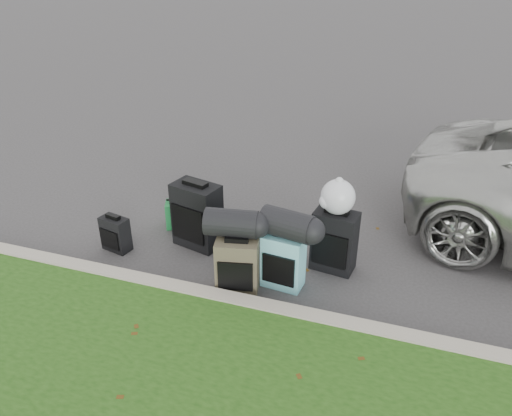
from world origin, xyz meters
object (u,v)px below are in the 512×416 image
(tote_green, at_px, (178,214))
(tote_navy, at_px, (234,233))
(suitcase_olive, at_px, (237,266))
(suitcase_large_black_right, at_px, (334,241))
(suitcase_large_black_left, at_px, (197,215))
(suitcase_teal, at_px, (283,261))
(suitcase_small_black, at_px, (116,234))

(tote_green, bearing_deg, tote_navy, -33.95)
(suitcase_olive, xyz_separation_m, suitcase_large_black_right, (0.90, 0.74, 0.05))
(tote_green, relative_size, tote_navy, 1.16)
(suitcase_large_black_left, bearing_deg, tote_green, 157.30)
(suitcase_teal, xyz_separation_m, tote_green, (-1.67, 0.81, -0.14))
(suitcase_large_black_left, relative_size, tote_green, 2.32)
(suitcase_olive, height_order, tote_navy, suitcase_olive)
(tote_green, bearing_deg, suitcase_olive, -62.83)
(suitcase_teal, height_order, tote_green, suitcase_teal)
(suitcase_large_black_left, distance_m, suitcase_teal, 1.33)
(suitcase_olive, relative_size, tote_green, 1.76)
(suitcase_large_black_right, bearing_deg, suitcase_small_black, -162.48)
(suitcase_large_black_right, distance_m, tote_green, 2.17)
(suitcase_large_black_left, xyz_separation_m, suitcase_large_black_right, (1.70, 0.01, -0.05))
(suitcase_large_black_left, height_order, suitcase_large_black_right, suitcase_large_black_left)
(suitcase_teal, xyz_separation_m, tote_navy, (-0.81, 0.63, -0.16))
(suitcase_olive, height_order, suitcase_large_black_right, suitcase_large_black_right)
(suitcase_small_black, height_order, tote_green, suitcase_small_black)
(suitcase_small_black, distance_m, tote_green, 0.89)
(suitcase_teal, height_order, suitcase_large_black_right, suitcase_large_black_right)
(suitcase_large_black_left, relative_size, tote_navy, 2.69)
(suitcase_small_black, xyz_separation_m, suitcase_teal, (2.14, -0.05, 0.10))
(suitcase_small_black, distance_m, suitcase_large_black_left, 1.02)
(tote_green, bearing_deg, suitcase_teal, -48.19)
(suitcase_large_black_left, bearing_deg, suitcase_teal, -7.31)
(suitcase_large_black_right, distance_m, tote_navy, 1.29)
(suitcase_teal, distance_m, tote_navy, 1.04)
(suitcase_large_black_right, xyz_separation_m, tote_green, (-2.13, 0.31, -0.19))
(suitcase_small_black, bearing_deg, suitcase_olive, 2.70)
(suitcase_small_black, bearing_deg, suitcase_large_black_right, 22.17)
(suitcase_small_black, height_order, tote_navy, suitcase_small_black)
(suitcase_large_black_left, distance_m, suitcase_olive, 1.08)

